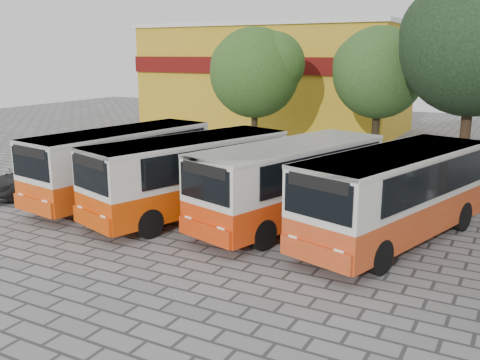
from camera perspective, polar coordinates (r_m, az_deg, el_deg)
The scene contains 10 objects.
ground at distance 16.88m, azimuth 0.37°, elevation -7.79°, with size 90.00×90.00×0.00m, color slate.
shophouse_block at distance 43.95m, azimuth 3.76°, elevation 10.88°, with size 20.40×10.40×8.30m.
bus_far_left at distance 22.91m, azimuth -12.56°, elevation 2.09°, with size 3.77×8.61×2.99m.
bus_centre_left at distance 20.33m, azimuth -5.39°, elevation 0.93°, with size 4.91×8.80×2.98m.
bus_centre_right at distance 19.24m, azimuth 5.41°, elevation 0.18°, with size 4.72×8.72×2.96m.
bus_far_right at distance 18.06m, azimuth 16.25°, elevation -1.07°, with size 4.85×8.92×3.03m.
tree_left at distance 33.16m, azimuth 1.72°, elevation 11.67°, with size 5.75×5.48×7.65m.
tree_middle at distance 31.17m, azimuth 14.74°, elevation 11.31°, with size 5.34×5.09×7.57m.
tree_right at distance 27.43m, azimuth 23.91°, elevation 13.57°, with size 6.97×6.64×9.81m.
parked_car at distance 25.49m, azimuth -21.52°, elevation 0.09°, with size 2.12×4.59×1.28m, color black.
Camera 1 is at (7.41, -13.88, 6.11)m, focal length 40.00 mm.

